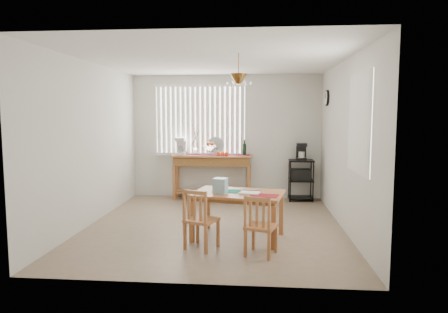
# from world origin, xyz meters

# --- Properties ---
(ground) EXTENTS (4.00, 4.50, 0.01)m
(ground) POSITION_xyz_m (0.00, 0.00, -0.01)
(ground) COLOR gray
(room_shell) EXTENTS (4.20, 4.70, 2.70)m
(room_shell) POSITION_xyz_m (0.00, 0.01, 1.69)
(room_shell) COLOR silver
(room_shell) RESTS_ON ground
(sideboard) EXTENTS (1.65, 0.46, 0.93)m
(sideboard) POSITION_xyz_m (-0.26, 2.00, 0.70)
(sideboard) COLOR #AF6B3B
(sideboard) RESTS_ON ground
(sideboard_items) EXTENTS (1.57, 0.39, 0.71)m
(sideboard_items) POSITION_xyz_m (-0.54, 2.01, 1.07)
(sideboard_items) COLOR maroon
(sideboard_items) RESTS_ON sideboard
(wire_cart) EXTENTS (0.50, 0.40, 0.84)m
(wire_cart) POSITION_xyz_m (1.56, 2.00, 0.51)
(wire_cart) COLOR black
(wire_cart) RESTS_ON ground
(cart_items) EXTENTS (0.20, 0.24, 0.35)m
(cart_items) POSITION_xyz_m (1.56, 2.01, 1.00)
(cart_items) COLOR black
(cart_items) RESTS_ON wire_cart
(dining_table) EXTENTS (1.38, 1.03, 0.67)m
(dining_table) POSITION_xyz_m (0.40, -0.66, 0.59)
(dining_table) COLOR #AF6B3B
(dining_table) RESTS_ON ground
(table_items) EXTENTS (0.95, 0.62, 0.21)m
(table_items) POSITION_xyz_m (0.26, -0.74, 0.75)
(table_items) COLOR #157765
(table_items) RESTS_ON dining_table
(chair_left) EXTENTS (0.49, 0.49, 0.80)m
(chair_left) POSITION_xyz_m (-0.07, -1.16, 0.39)
(chair_left) COLOR #AF6B3B
(chair_left) RESTS_ON ground
(chair_right) EXTENTS (0.45, 0.45, 0.77)m
(chair_right) POSITION_xyz_m (0.71, -1.35, 0.38)
(chair_right) COLOR #AF6B3B
(chair_right) RESTS_ON ground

